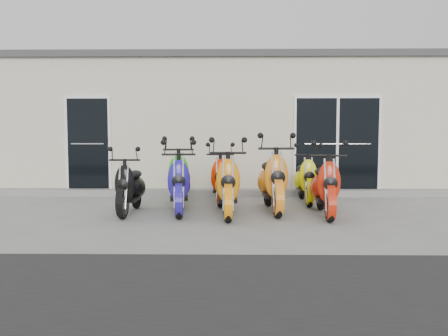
{
  "coord_description": "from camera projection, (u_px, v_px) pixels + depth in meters",
  "views": [
    {
      "loc": [
        0.13,
        -7.99,
        1.39
      ],
      "look_at": [
        0.0,
        0.6,
        0.75
      ],
      "focal_mm": 35.0,
      "sensor_mm": 36.0,
      "label": 1
    }
  ],
  "objects": [
    {
      "name": "scooter_front_blue",
      "position": [
        179.0,
        176.0,
        7.8
      ],
      "size": [
        0.85,
        1.86,
        1.33
      ],
      "primitive_type": null,
      "rotation": [
        0.0,
        0.0,
        0.11
      ],
      "color": "#23179A",
      "rests_on": "ground"
    },
    {
      "name": "scooter_front_orange_b",
      "position": [
        273.0,
        172.0,
        7.93
      ],
      "size": [
        0.79,
        1.98,
        1.45
      ],
      "primitive_type": null,
      "rotation": [
        0.0,
        0.0,
        0.04
      ],
      "color": "orange",
      "rests_on": "ground"
    },
    {
      "name": "scooter_front_red",
      "position": [
        325.0,
        178.0,
        7.52
      ],
      "size": [
        0.79,
        1.83,
        1.32
      ],
      "primitive_type": null,
      "rotation": [
        0.0,
        0.0,
        -0.08
      ],
      "color": "red",
      "rests_on": "ground"
    },
    {
      "name": "scooter_back_green",
      "position": [
        179.0,
        170.0,
        8.9
      ],
      "size": [
        0.84,
        1.93,
        1.39
      ],
      "primitive_type": null,
      "rotation": [
        0.0,
        0.0,
        0.09
      ],
      "color": "#1EBC0B",
      "rests_on": "ground"
    },
    {
      "name": "front_step",
      "position": [
        225.0,
        193.0,
        10.09
      ],
      "size": [
        14.0,
        0.4,
        0.15
      ],
      "primitive_type": "cube",
      "color": "gray",
      "rests_on": "ground"
    },
    {
      "name": "scooter_back_yellow",
      "position": [
        305.0,
        173.0,
        8.96
      ],
      "size": [
        0.68,
        1.72,
        1.25
      ],
      "primitive_type": null,
      "rotation": [
        0.0,
        0.0,
        -0.04
      ],
      "color": "#EDEA06",
      "rests_on": "ground"
    },
    {
      "name": "building",
      "position": [
        226.0,
        129.0,
        13.14
      ],
      "size": [
        14.0,
        6.0,
        3.2
      ],
      "primitive_type": "cube",
      "color": "beige",
      "rests_on": "ground"
    },
    {
      "name": "ground",
      "position": [
        224.0,
        211.0,
        8.08
      ],
      "size": [
        80.0,
        80.0,
        0.0
      ],
      "primitive_type": "plane",
      "color": "gray",
      "rests_on": "ground"
    },
    {
      "name": "scooter_front_orange_a",
      "position": [
        228.0,
        176.0,
        7.53
      ],
      "size": [
        0.71,
        1.87,
        1.37
      ],
      "primitive_type": null,
      "rotation": [
        0.0,
        0.0,
        0.02
      ],
      "color": "orange",
      "rests_on": "ground"
    },
    {
      "name": "roof_cap",
      "position": [
        226.0,
        72.0,
        13.02
      ],
      "size": [
        14.2,
        6.2,
        0.16
      ],
      "primitive_type": "cube",
      "color": "#3F3F42",
      "rests_on": "building"
    },
    {
      "name": "scooter_back_red",
      "position": [
        220.0,
        172.0,
        8.97
      ],
      "size": [
        0.67,
        1.73,
        1.26
      ],
      "primitive_type": null,
      "rotation": [
        0.0,
        0.0,
        0.03
      ],
      "color": "red",
      "rests_on": "ground"
    },
    {
      "name": "door_left",
      "position": [
        88.0,
        141.0,
        10.19
      ],
      "size": [
        1.07,
        0.08,
        2.22
      ],
      "primitive_type": "cube",
      "color": "black",
      "rests_on": "front_step"
    },
    {
      "name": "door_right",
      "position": [
        337.0,
        141.0,
        10.11
      ],
      "size": [
        2.02,
        0.08,
        2.22
      ],
      "primitive_type": "cube",
      "color": "black",
      "rests_on": "front_step"
    },
    {
      "name": "scooter_front_black",
      "position": [
        130.0,
        180.0,
        7.75
      ],
      "size": [
        0.6,
        1.64,
        1.21
      ],
      "primitive_type": null,
      "rotation": [
        0.0,
        0.0,
        -0.0
      ],
      "color": "black",
      "rests_on": "ground"
    }
  ]
}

